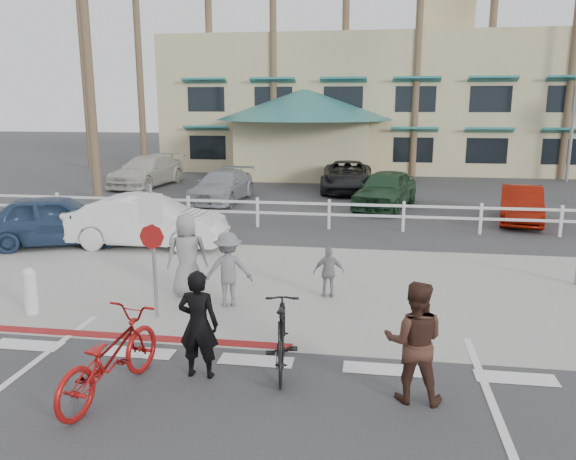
% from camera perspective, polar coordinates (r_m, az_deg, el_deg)
% --- Properties ---
extents(ground, '(140.00, 140.00, 0.00)m').
position_cam_1_polar(ground, '(8.78, -4.08, -14.87)').
color(ground, '#333335').
extents(bike_path, '(12.00, 16.00, 0.01)m').
position_cam_1_polar(bike_path, '(7.12, -7.86, -22.15)').
color(bike_path, '#333335').
rests_on(bike_path, ground).
extents(sidewalk_plaza, '(22.00, 7.00, 0.01)m').
position_cam_1_polar(sidewalk_plaza, '(12.86, 0.29, -5.65)').
color(sidewalk_plaza, gray).
rests_on(sidewalk_plaza, ground).
extents(cross_street, '(40.00, 5.00, 0.01)m').
position_cam_1_polar(cross_street, '(16.68, 2.27, -1.36)').
color(cross_street, '#333335').
rests_on(cross_street, ground).
extents(parking_lot, '(50.00, 16.00, 0.01)m').
position_cam_1_polar(parking_lot, '(25.96, 4.59, 3.70)').
color(parking_lot, '#333335').
rests_on(parking_lot, ground).
extents(curb_red, '(7.00, 0.25, 0.02)m').
position_cam_1_polar(curb_red, '(10.78, -18.64, -10.06)').
color(curb_red, maroon).
rests_on(curb_red, ground).
extents(rail_fence, '(29.40, 0.16, 1.00)m').
position_cam_1_polar(rail_fence, '(18.47, 4.51, 1.57)').
color(rail_fence, silver).
rests_on(rail_fence, ground).
extents(building, '(28.00, 16.00, 11.30)m').
position_cam_1_polar(building, '(38.62, 9.24, 14.93)').
color(building, '#CDBF8C').
rests_on(building, ground).
extents(sign_post, '(0.50, 0.10, 2.90)m').
position_cam_1_polar(sign_post, '(10.91, -13.53, -1.49)').
color(sign_post, gray).
rests_on(sign_post, ground).
extents(bollard_0, '(0.26, 0.26, 0.95)m').
position_cam_1_polar(bollard_0, '(12.15, -24.70, -5.65)').
color(bollard_0, silver).
rests_on(bollard_0, ground).
extents(streetlight_1, '(0.60, 2.00, 9.50)m').
position_cam_1_polar(streetlight_1, '(33.21, 27.23, 12.55)').
color(streetlight_1, gray).
rests_on(streetlight_1, ground).
extents(palm_0, '(4.00, 4.00, 15.00)m').
position_cam_1_polar(palm_0, '(38.14, -20.15, 17.16)').
color(palm_0, '#1C4319').
rests_on(palm_0, ground).
extents(palm_1, '(4.00, 4.00, 13.00)m').
position_cam_1_polar(palm_1, '(35.45, -14.90, 16.27)').
color(palm_1, '#1C4319').
rests_on(palm_1, ground).
extents(palm_2, '(4.00, 4.00, 16.00)m').
position_cam_1_polar(palm_2, '(35.19, -8.03, 19.04)').
color(palm_2, '#1C4319').
rests_on(palm_2, ground).
extents(palm_3, '(4.00, 4.00, 14.00)m').
position_cam_1_polar(palm_3, '(33.22, -1.52, 17.80)').
color(palm_3, '#1C4319').
rests_on(palm_3, ground).
extents(palm_4, '(4.00, 4.00, 15.00)m').
position_cam_1_polar(palm_4, '(33.80, 5.85, 18.51)').
color(palm_4, '#1C4319').
rests_on(palm_4, ground).
extents(palm_5, '(4.00, 4.00, 13.00)m').
position_cam_1_polar(palm_5, '(32.75, 13.03, 16.69)').
color(palm_5, '#1C4319').
rests_on(palm_5, ground).
extents(palm_6, '(4.00, 4.00, 17.00)m').
position_cam_1_polar(palm_6, '(34.44, 20.12, 19.40)').
color(palm_6, '#1C4319').
rests_on(palm_6, ground).
extents(palm_7, '(4.00, 4.00, 14.00)m').
position_cam_1_polar(palm_7, '(34.28, 27.09, 16.32)').
color(palm_7, '#1C4319').
rests_on(palm_7, ground).
extents(palm_10, '(4.00, 4.00, 12.00)m').
position_cam_1_polar(palm_10, '(25.53, -19.71, 16.37)').
color(palm_10, '#1C4319').
rests_on(palm_10, ground).
extents(bike_red, '(1.20, 2.32, 1.16)m').
position_cam_1_polar(bike_red, '(8.48, -17.71, -12.16)').
color(bike_red, maroon).
rests_on(bike_red, ground).
extents(rider_red, '(0.62, 0.41, 1.68)m').
position_cam_1_polar(rider_red, '(8.59, -9.09, -9.45)').
color(rider_red, black).
rests_on(rider_red, ground).
extents(bike_black, '(0.77, 1.93, 1.13)m').
position_cam_1_polar(bike_black, '(8.79, -0.65, -10.74)').
color(bike_black, black).
rests_on(bike_black, ground).
extents(rider_black, '(0.89, 0.72, 1.74)m').
position_cam_1_polar(rider_black, '(8.04, 12.70, -11.01)').
color(rider_black, '#3E241A').
rests_on(rider_black, ground).
extents(pedestrian_a, '(1.11, 0.82, 1.54)m').
position_cam_1_polar(pedestrian_a, '(11.45, -6.10, -4.03)').
color(pedestrian_a, slate).
rests_on(pedestrian_a, ground).
extents(pedestrian_child, '(0.69, 0.35, 1.13)m').
position_cam_1_polar(pedestrian_child, '(11.97, 4.17, -4.30)').
color(pedestrian_child, gray).
rests_on(pedestrian_child, ground).
extents(pedestrian_b, '(1.03, 0.85, 1.81)m').
position_cam_1_polar(pedestrian_b, '(12.17, -10.19, -2.51)').
color(pedestrian_b, gray).
rests_on(pedestrian_b, ground).
extents(car_white_sedan, '(4.55, 1.65, 1.49)m').
position_cam_1_polar(car_white_sedan, '(16.63, -14.11, 0.84)').
color(car_white_sedan, white).
rests_on(car_white_sedan, ground).
extents(car_red_compact, '(4.75, 3.28, 1.50)m').
position_cam_1_polar(car_red_compact, '(17.68, -22.42, 0.97)').
color(car_red_compact, navy).
rests_on(car_red_compact, ground).
extents(lot_car_1, '(2.18, 4.64, 1.31)m').
position_cam_1_polar(lot_car_1, '(23.95, -6.69, 4.47)').
color(lot_car_1, '#8F959C').
rests_on(lot_car_1, ground).
extents(lot_car_2, '(2.94, 4.76, 1.51)m').
position_cam_1_polar(lot_car_2, '(22.51, 9.88, 4.10)').
color(lot_car_2, '#1D3C24').
rests_on(lot_car_2, ground).
extents(lot_car_3, '(2.11, 4.04, 1.27)m').
position_cam_1_polar(lot_car_3, '(21.12, 22.62, 2.41)').
color(lot_car_3, '#710F03').
rests_on(lot_car_3, ground).
extents(lot_car_4, '(2.74, 5.37, 1.49)m').
position_cam_1_polar(lot_car_4, '(29.18, -14.18, 5.82)').
color(lot_car_4, beige).
rests_on(lot_car_4, ground).
extents(lot_car_5, '(2.55, 5.18, 1.42)m').
position_cam_1_polar(lot_car_5, '(26.64, 6.05, 5.43)').
color(lot_car_5, black).
rests_on(lot_car_5, ground).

